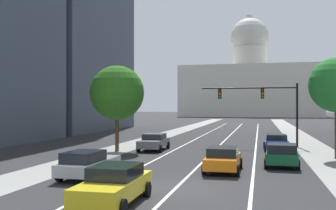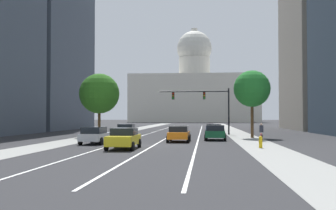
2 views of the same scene
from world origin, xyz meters
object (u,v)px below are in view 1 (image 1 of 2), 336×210
(car_silver, at_px, (88,163))
(car_blue, at_px, (276,142))
(street_tree_near_left, at_px, (117,93))
(car_gray, at_px, (154,142))
(car_orange, at_px, (223,159))
(capitol_building, at_px, (250,84))
(traffic_signal_mast, at_px, (264,100))
(car_yellow, at_px, (114,184))
(car_green, at_px, (282,154))

(car_silver, bearing_deg, car_blue, -32.02)
(car_blue, bearing_deg, street_tree_near_left, 104.44)
(car_silver, bearing_deg, car_gray, 1.77)
(car_orange, bearing_deg, capitol_building, 1.26)
(traffic_signal_mast, bearing_deg, car_gray, -150.36)
(capitol_building, height_order, traffic_signal_mast, capitol_building)
(capitol_building, bearing_deg, car_yellow, -90.72)
(car_yellow, xyz_separation_m, car_orange, (3.46, 8.71, -0.02))
(car_silver, relative_size, car_green, 1.09)
(car_blue, xyz_separation_m, car_silver, (-10.38, -15.50, 0.02))
(car_yellow, bearing_deg, car_silver, 33.65)
(car_gray, xyz_separation_m, street_tree_near_left, (-2.83, -1.57, 4.24))
(car_green, height_order, street_tree_near_left, street_tree_near_left)
(street_tree_near_left, bearing_deg, capitol_building, 86.17)
(car_gray, relative_size, car_orange, 1.05)
(car_yellow, xyz_separation_m, car_silver, (-3.46, 5.09, -0.02))
(traffic_signal_mast, relative_size, street_tree_near_left, 1.24)
(capitol_building, xyz_separation_m, car_yellow, (-1.73, -136.86, -11.46))
(car_green, xyz_separation_m, traffic_signal_mast, (-1.00, 12.35, 3.66))
(car_gray, bearing_deg, car_blue, -80.09)
(car_silver, xyz_separation_m, traffic_signal_mast, (9.37, 18.77, 3.66))
(car_orange, relative_size, car_green, 1.01)
(car_blue, relative_size, car_orange, 0.98)
(car_yellow, relative_size, street_tree_near_left, 0.64)
(car_orange, relative_size, street_tree_near_left, 0.60)
(car_yellow, bearing_deg, traffic_signal_mast, -14.48)
(traffic_signal_mast, distance_m, street_tree_near_left, 14.02)
(capitol_building, xyz_separation_m, car_green, (5.18, -125.34, -11.47))
(car_gray, relative_size, street_tree_near_left, 0.63)
(car_silver, height_order, street_tree_near_left, street_tree_near_left)
(car_orange, xyz_separation_m, traffic_signal_mast, (2.45, 15.16, 3.66))
(car_orange, xyz_separation_m, street_tree_near_left, (-9.75, 8.26, 4.22))
(car_gray, distance_m, car_green, 12.52)
(car_yellow, bearing_deg, street_tree_near_left, 19.76)
(car_gray, bearing_deg, traffic_signal_mast, -61.65)
(car_gray, relative_size, car_green, 1.05)
(car_gray, bearing_deg, capitol_building, -3.80)
(car_yellow, bearing_deg, capitol_building, -1.30)
(car_gray, height_order, street_tree_near_left, street_tree_near_left)
(car_gray, height_order, car_yellow, car_yellow)
(capitol_building, relative_size, street_tree_near_left, 6.95)
(car_blue, height_order, car_orange, car_orange)
(car_blue, relative_size, traffic_signal_mast, 0.48)
(car_orange, relative_size, car_silver, 0.92)
(car_orange, bearing_deg, car_green, -50.33)
(car_yellow, height_order, traffic_signal_mast, traffic_signal_mast)
(capitol_building, relative_size, car_silver, 10.66)
(car_gray, height_order, car_blue, car_gray)
(traffic_signal_mast, xyz_separation_m, street_tree_near_left, (-12.20, -6.90, 0.56))
(capitol_building, height_order, car_orange, capitol_building)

